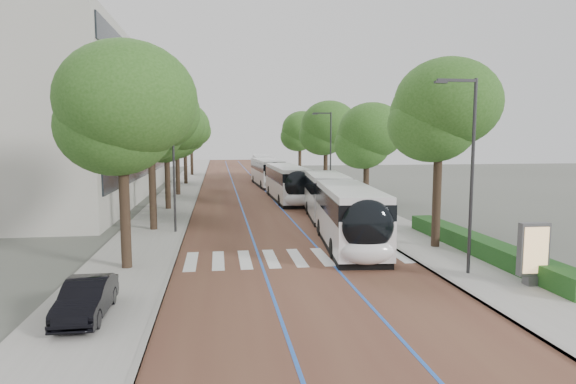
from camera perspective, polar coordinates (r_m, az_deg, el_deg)
name	(u,v)px	position (r m, az deg, el deg)	size (l,w,h in m)	color
ground	(296,263)	(22.35, 0.98, -8.47)	(160.00, 160.00, 0.00)	#51544C
road	(246,183)	(61.68, -5.03, 1.01)	(11.00, 140.00, 0.02)	#553026
sidewalk_left	(186,184)	(61.71, -12.00, 0.95)	(4.00, 140.00, 0.12)	gray
sidewalk_right	(303,182)	(62.55, 1.84, 1.15)	(4.00, 140.00, 0.12)	gray
kerb_left	(201,184)	(61.62, -10.24, 0.98)	(0.20, 140.00, 0.14)	gray
kerb_right	(289,183)	(62.25, 0.12, 1.13)	(0.20, 140.00, 0.14)	gray
zebra_crossing	(297,257)	(23.33, 1.07, -7.77)	(10.55, 3.60, 0.01)	silver
lane_line_left	(233,184)	(61.61, -6.52, 1.00)	(0.12, 126.00, 0.01)	blue
lane_line_right	(258,183)	(61.79, -3.55, 1.05)	(0.12, 126.00, 0.01)	blue
office_building	(49,125)	(51.86, -26.48, 7.11)	(18.11, 40.00, 14.00)	#9B9890
hedge	(481,246)	(25.30, 21.89, -5.96)	(1.20, 14.00, 0.80)	#184518
streetlight_near	(469,161)	(20.95, 20.61, 3.49)	(1.82, 0.20, 8.00)	#2E2D30
streetlight_far	(329,148)	(44.49, 4.85, 5.17)	(1.82, 0.20, 8.00)	#2E2D30
lamp_post_left	(174,165)	(29.48, -13.39, 3.07)	(0.14, 0.14, 8.00)	#2E2D30
trees_left	(174,131)	(46.07, -13.40, 7.08)	(5.98, 60.67, 9.19)	black
trees_right	(336,131)	(46.22, 5.75, 7.21)	(5.82, 47.45, 9.17)	black
lead_bus	(338,207)	(29.15, 5.95, -1.75)	(4.27, 18.55, 3.20)	black
bus_queued_0	(287,183)	(44.11, -0.07, 1.02)	(2.72, 12.44, 3.20)	white
bus_queued_1	(268,173)	(58.04, -2.44, 2.30)	(3.08, 12.50, 3.20)	white
bus_queued_2	(263,166)	(71.15, -3.03, 3.04)	(2.95, 12.48, 3.20)	white
ad_panel	(533,252)	(20.74, 27.07, -6.40)	(1.17, 0.47, 2.41)	#59595B
parked_car	(86,298)	(16.69, -22.80, -11.55)	(1.27, 3.65, 1.20)	black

